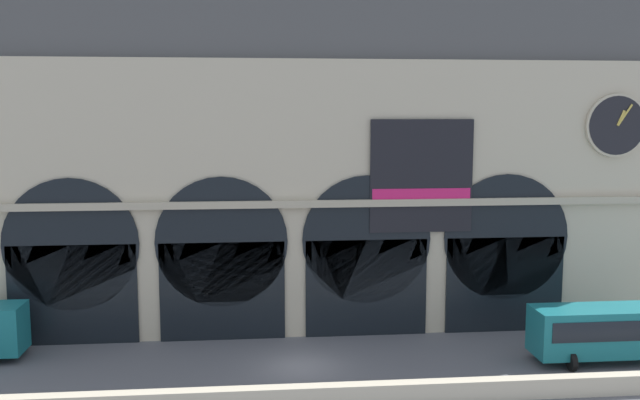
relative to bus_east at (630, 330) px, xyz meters
name	(u,v)px	position (x,y,z in m)	size (l,w,h in m)	color
ground_plane	(301,366)	(-18.27, 0.89, -1.78)	(200.00, 200.00, 0.00)	slate
quay_parapet_wall	(308,396)	(-18.27, -4.21, -1.29)	(90.00, 0.70, 0.99)	beige
station_building	(293,171)	(-18.24, 8.30, 8.30)	(45.73, 5.24, 20.77)	beige
bus_east	(630,330)	(0.00, 0.00, 0.00)	(11.00, 3.25, 3.10)	#19727A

